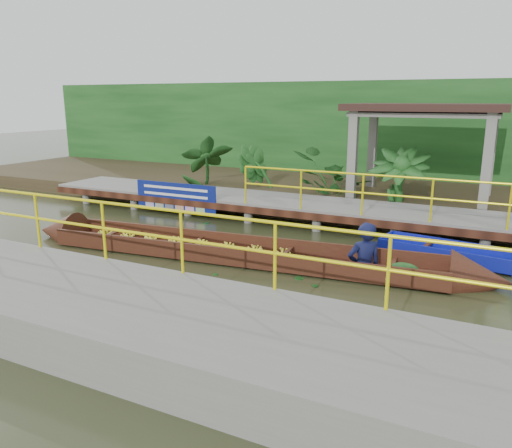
% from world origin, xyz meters
% --- Properties ---
extents(ground, '(80.00, 80.00, 0.00)m').
position_xyz_m(ground, '(0.00, 0.00, 0.00)').
color(ground, '#2A2E17').
rests_on(ground, ground).
extents(land_strip, '(30.00, 8.00, 0.45)m').
position_xyz_m(land_strip, '(0.00, 7.50, 0.23)').
color(land_strip, '#322B19').
rests_on(land_strip, ground).
extents(far_dock, '(16.00, 2.06, 1.66)m').
position_xyz_m(far_dock, '(0.02, 3.43, 0.48)').
color(far_dock, slate).
rests_on(far_dock, ground).
extents(near_dock, '(18.00, 2.40, 1.73)m').
position_xyz_m(near_dock, '(1.00, -4.20, 0.30)').
color(near_dock, slate).
rests_on(near_dock, ground).
extents(pavilion, '(4.40, 3.00, 3.00)m').
position_xyz_m(pavilion, '(3.00, 6.30, 2.82)').
color(pavilion, slate).
rests_on(pavilion, ground).
extents(foliage_backdrop, '(30.00, 0.80, 4.00)m').
position_xyz_m(foliage_backdrop, '(0.00, 10.00, 2.00)').
color(foliage_backdrop, '#144016').
rests_on(foliage_backdrop, ground).
extents(vendor_boat, '(10.70, 2.07, 2.36)m').
position_xyz_m(vendor_boat, '(0.61, -0.26, 0.27)').
color(vendor_boat, '#3B1810').
rests_on(vendor_boat, ground).
extents(moored_blue_boat, '(3.34, 1.32, 0.77)m').
position_xyz_m(moored_blue_boat, '(5.10, 1.51, 0.14)').
color(moored_blue_boat, '#0D1594').
rests_on(moored_blue_boat, ground).
extents(blue_banner, '(2.73, 0.04, 0.85)m').
position_xyz_m(blue_banner, '(-3.27, 2.48, 0.56)').
color(blue_banner, navy).
rests_on(blue_banner, ground).
extents(tropical_plants, '(14.37, 1.37, 1.71)m').
position_xyz_m(tropical_plants, '(2.25, 5.30, 1.31)').
color(tropical_plants, '#144016').
rests_on(tropical_plants, ground).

